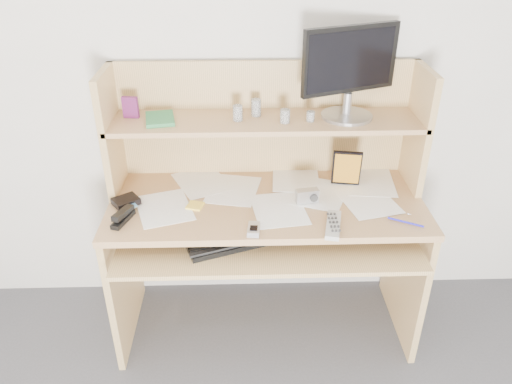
{
  "coord_description": "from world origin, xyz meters",
  "views": [
    {
      "loc": [
        -0.11,
        -0.43,
        1.89
      ],
      "look_at": [
        -0.05,
        1.43,
        0.82
      ],
      "focal_mm": 35.0,
      "sensor_mm": 36.0,
      "label": 1
    }
  ],
  "objects_px": {
    "tv_remote": "(333,225)",
    "game_case": "(347,168)",
    "keyboard": "(241,237)",
    "monitor": "(350,69)",
    "desk": "(266,202)"
  },
  "relations": [
    {
      "from": "tv_remote",
      "to": "game_case",
      "type": "bearing_deg",
      "value": 84.52
    },
    {
      "from": "keyboard",
      "to": "game_case",
      "type": "relative_size",
      "value": 2.73
    },
    {
      "from": "tv_remote",
      "to": "monitor",
      "type": "distance_m",
      "value": 0.67
    },
    {
      "from": "game_case",
      "to": "monitor",
      "type": "height_order",
      "value": "monitor"
    },
    {
      "from": "desk",
      "to": "keyboard",
      "type": "distance_m",
      "value": 0.27
    },
    {
      "from": "keyboard",
      "to": "tv_remote",
      "type": "xyz_separation_m",
      "value": [
        0.38,
        -0.07,
        0.1
      ]
    },
    {
      "from": "tv_remote",
      "to": "game_case",
      "type": "relative_size",
      "value": 1.08
    },
    {
      "from": "game_case",
      "to": "keyboard",
      "type": "bearing_deg",
      "value": -140.76
    },
    {
      "from": "tv_remote",
      "to": "monitor",
      "type": "xyz_separation_m",
      "value": [
        0.1,
        0.41,
        0.52
      ]
    },
    {
      "from": "desk",
      "to": "game_case",
      "type": "bearing_deg",
      "value": 5.28
    },
    {
      "from": "keyboard",
      "to": "monitor",
      "type": "xyz_separation_m",
      "value": [
        0.47,
        0.33,
        0.62
      ]
    },
    {
      "from": "keyboard",
      "to": "tv_remote",
      "type": "distance_m",
      "value": 0.4
    },
    {
      "from": "desk",
      "to": "monitor",
      "type": "distance_m",
      "value": 0.7
    },
    {
      "from": "keyboard",
      "to": "tv_remote",
      "type": "relative_size",
      "value": 2.53
    },
    {
      "from": "desk",
      "to": "monitor",
      "type": "xyz_separation_m",
      "value": [
        0.36,
        0.1,
        0.59
      ]
    }
  ]
}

